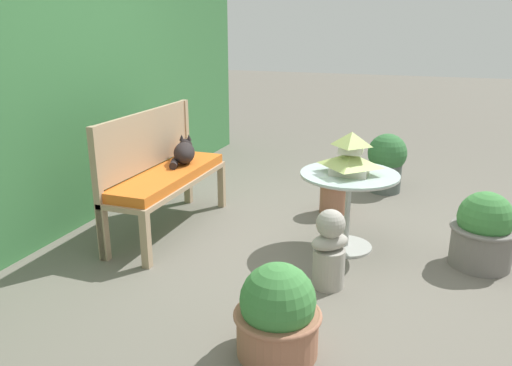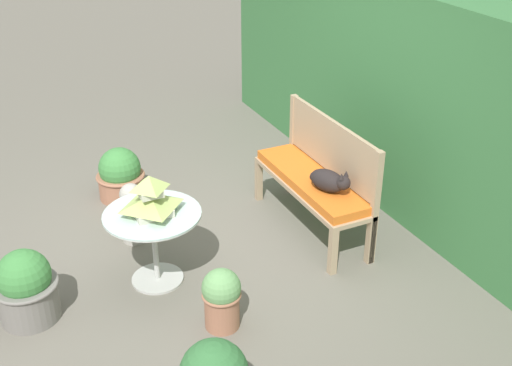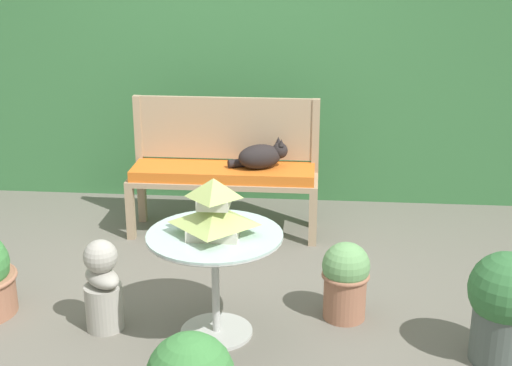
% 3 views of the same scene
% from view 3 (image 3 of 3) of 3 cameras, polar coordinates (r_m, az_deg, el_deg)
% --- Properties ---
extents(ground, '(30.00, 30.00, 0.00)m').
position_cam_3_polar(ground, '(4.56, -4.52, -9.36)').
color(ground, '#666056').
extents(foliage_hedge_back, '(6.40, 0.86, 2.06)m').
position_cam_3_polar(foliage_hedge_back, '(6.43, -1.33, 8.80)').
color(foliage_hedge_back, '#38703D').
rests_on(foliage_hedge_back, ground).
extents(garden_bench, '(1.43, 0.42, 0.53)m').
position_cam_3_polar(garden_bench, '(5.40, -2.62, 0.45)').
color(garden_bench, tan).
rests_on(garden_bench, ground).
extents(bench_backrest, '(1.43, 0.06, 1.03)m').
position_cam_3_polar(bench_backrest, '(5.50, -2.40, 3.83)').
color(bench_backrest, tan).
rests_on(bench_backrest, ground).
extents(cat, '(0.45, 0.30, 0.22)m').
position_cam_3_polar(cat, '(5.31, 0.45, 2.18)').
color(cat, black).
rests_on(cat, garden_bench).
extents(patio_table, '(0.76, 0.76, 0.62)m').
position_cam_3_polar(patio_table, '(3.98, -3.30, -5.81)').
color(patio_table, '#B7B7B2').
rests_on(patio_table, ground).
extents(pagoda_birdhouse, '(0.37, 0.37, 0.32)m').
position_cam_3_polar(pagoda_birdhouse, '(3.88, -3.37, -2.23)').
color(pagoda_birdhouse, beige).
rests_on(pagoda_birdhouse, patio_table).
extents(garden_bust, '(0.31, 0.30, 0.55)m').
position_cam_3_polar(garden_bust, '(4.22, -12.16, -8.11)').
color(garden_bust, '#A39E93').
rests_on(garden_bust, ground).
extents(potted_plant_hedge_corner, '(0.29, 0.29, 0.48)m').
position_cam_3_polar(potted_plant_hedge_corner, '(4.28, 7.17, -7.63)').
color(potted_plant_hedge_corner, '#9E664C').
rests_on(potted_plant_hedge_corner, ground).
extents(potted_plant_bench_left, '(0.41, 0.41, 0.63)m').
position_cam_3_polar(potted_plant_bench_left, '(4.02, 19.34, -9.18)').
color(potted_plant_bench_left, '#4C5651').
rests_on(potted_plant_bench_left, ground).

